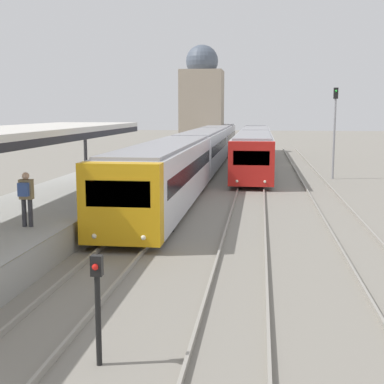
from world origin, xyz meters
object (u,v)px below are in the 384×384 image
(train_near, at_px, (202,149))
(signal_mast_far, at_px, (335,123))
(person_on_platform, at_px, (26,195))
(train_far, at_px, (254,146))
(signal_post_near, at_px, (98,298))

(train_near, height_order, signal_mast_far, signal_mast_far)
(person_on_platform, distance_m, train_near, 24.63)
(person_on_platform, relative_size, train_near, 0.03)
(person_on_platform, distance_m, train_far, 29.58)
(person_on_platform, height_order, signal_mast_far, signal_mast_far)
(signal_mast_far, bearing_deg, train_far, 122.13)
(train_near, height_order, train_far, train_near)
(train_far, relative_size, signal_mast_far, 4.94)
(signal_mast_far, bearing_deg, signal_post_near, -105.39)
(person_on_platform, bearing_deg, signal_post_near, -57.12)
(person_on_platform, relative_size, signal_mast_far, 0.28)
(train_near, xyz_separation_m, signal_mast_far, (9.02, -3.93, 2.00))
(train_far, height_order, signal_post_near, train_far)
(person_on_platform, distance_m, signal_post_near, 7.85)
(train_far, bearing_deg, person_on_platform, -102.67)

